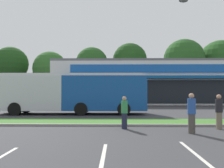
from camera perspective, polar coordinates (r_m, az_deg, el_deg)
The scene contains 16 objects.
grass_median at distance 14.05m, azimuth 1.55°, elevation -9.16°, with size 56.00×2.20×0.12m, color #427A2D.
curb_lip at distance 12.84m, azimuth 1.60°, elevation -9.90°, with size 56.00×0.24×0.12m, color gray.
parking_stripe_1 at distance 6.42m, azimuth -2.57°, elevation -19.09°, with size 0.12×4.80×0.01m, color silver.
parking_stripe_2 at distance 7.24m, azimuth 21.40°, elevation -16.94°, with size 0.12×4.80×0.01m, color silver.
storefront_building at distance 36.87m, azimuth 8.36°, elevation 0.22°, with size 26.39×14.61×6.00m.
tree_far_left at distance 50.65m, azimuth -23.24°, elevation 4.44°, with size 6.77×6.77×10.42m.
tree_left at distance 47.71m, azimuth -14.76°, elevation 3.65°, with size 6.62×6.62×9.45m.
tree_mid_left at distance 44.27m, azimuth -4.90°, elevation 5.03°, with size 5.93×5.93×9.91m.
tree_mid at distance 44.98m, azimuth 4.33°, elevation 5.70°, with size 6.48×6.48×10.79m.
tree_mid_right at distance 44.37m, azimuth 17.00°, elevation 5.65°, with size 7.28×7.28×11.02m.
tree_right at distance 48.05m, azimuth 24.72°, elevation 4.90°, with size 7.89×7.89×11.09m.
city_bus at distance 19.37m, azimuth -9.64°, elevation -1.96°, with size 11.90×2.81×3.25m.
car_3 at distance 24.93m, azimuth -9.77°, elevation -4.06°, with size 4.74×1.90×1.56m.
pedestrian_near_bench at distance 11.94m, azimuth 3.01°, elevation -6.88°, with size 0.33×0.33×1.62m.
pedestrian_mid at distance 12.97m, azimuth 24.42°, elevation -6.10°, with size 0.35×0.35×1.72m.
pedestrian_far at distance 11.22m, azimuth 18.67°, elevation -6.70°, with size 0.36×0.36×1.80m.
Camera 1 is at (-0.12, 0.08, 1.95)m, focal length 37.88 mm.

